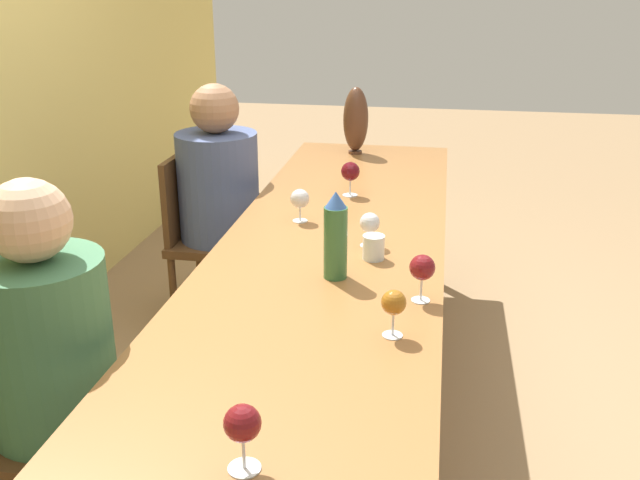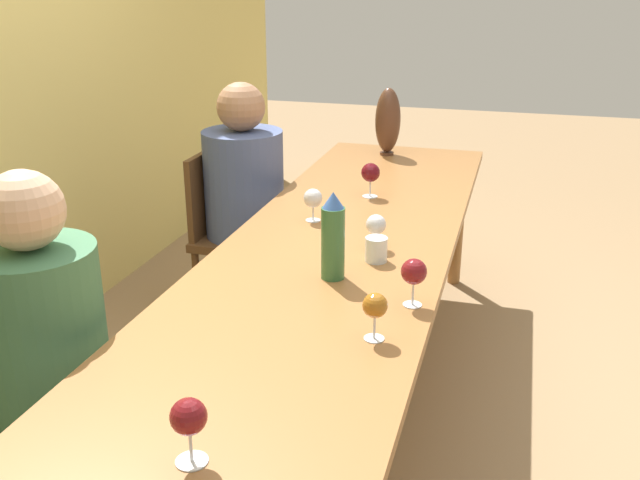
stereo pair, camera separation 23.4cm
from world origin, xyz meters
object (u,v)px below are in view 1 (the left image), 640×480
Objects in this scene: wine_glass_0 at (300,199)px; wine_glass_2 at (370,224)px; vase at (356,120)px; person_near at (56,371)px; water_bottle at (336,236)px; wine_glass_3 at (422,268)px; wine_glass_1 at (242,425)px; chair_near at (38,416)px; wine_glass_4 at (394,304)px; wine_glass_5 at (350,172)px; water_tumbler at (374,247)px; person_far at (223,203)px; chair_far at (208,233)px.

wine_glass_0 is 1.05× the size of wine_glass_2.
vase is 0.30× the size of person_near.
wine_glass_2 is (-1.38, -0.22, -0.10)m from vase.
water_bottle is 1.96× the size of wine_glass_3.
wine_glass_1 is 1.16× the size of wine_glass_2.
wine_glass_0 reaches higher than chair_near.
wine_glass_2 is 0.93× the size of wine_glass_4.
wine_glass_5 is at bearing -174.47° from vase.
wine_glass_4 is at bearing -168.76° from water_tumbler.
wine_glass_3 is at bearing -20.54° from wine_glass_1.
wine_glass_3 is at bearing -154.61° from wine_glass_2.
person_far is at bearing 43.31° from water_tumbler.
wine_glass_3 reaches higher than chair_far.
wine_glass_2 is 0.15× the size of chair_near.
water_tumbler is 1.08m from person_near.
person_far is (1.17, 0.98, -0.22)m from wine_glass_3.
vase reaches higher than chair_far.
wine_glass_0 is at bearing 43.47° from water_tumbler.
wine_glass_5 is at bearing 12.70° from wine_glass_4.
water_tumbler is at bearing -136.69° from person_far.
wine_glass_3 is at bearing -166.70° from vase.
wine_glass_0 is 0.87× the size of wine_glass_5.
wine_glass_2 is at bearing -46.84° from chair_near.
water_bottle is at bearing -2.04° from wine_glass_1.
person_near is (-1.41, 0.63, -0.22)m from wine_glass_5.
person_far reaches higher than wine_glass_5.
water_bottle is 0.91m from person_near.
chair_near is (-1.04, 0.57, -0.36)m from wine_glass_0.
wine_glass_1 is at bearing -172.89° from wine_glass_0.
wine_glass_3 is at bearing -68.55° from person_near.
water_tumbler is at bearing -52.07° from chair_near.
chair_near is at bearing 133.16° from wine_glass_2.
wine_glass_3 reaches higher than chair_near.
vase is 0.30× the size of person_far.
wine_glass_3 is (-0.65, -0.50, 0.01)m from wine_glass_0.
wine_glass_0 is 0.89× the size of wine_glass_3.
water_bottle reaches higher than wine_glass_0.
vase is 2.07m from wine_glass_4.
wine_glass_2 is 0.11× the size of person_near.
person_far is (1.40, 0.92, -0.21)m from wine_glass_4.
water_tumbler is 0.07× the size of person_near.
water_bottle is at bearing 164.91° from wine_glass_2.
wine_glass_3 is 0.97× the size of wine_glass_5.
vase is (1.67, 0.15, 0.04)m from water_bottle.
chair_far is at bearing 78.96° from wine_glass_5.
person_far reaches higher than person_near.
wine_glass_3 reaches higher than wine_glass_0.
wine_glass_0 is 0.40m from wine_glass_5.
water_bottle is at bearing 30.27° from wine_glass_4.
wine_glass_4 is 1.29m from wine_glass_5.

